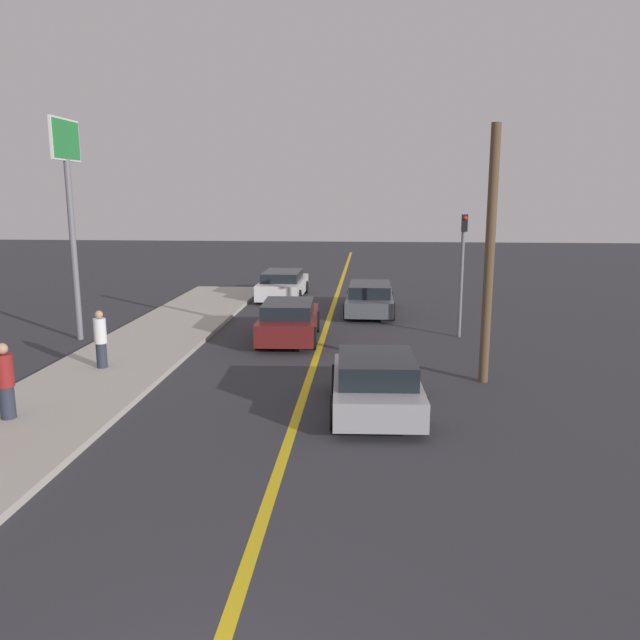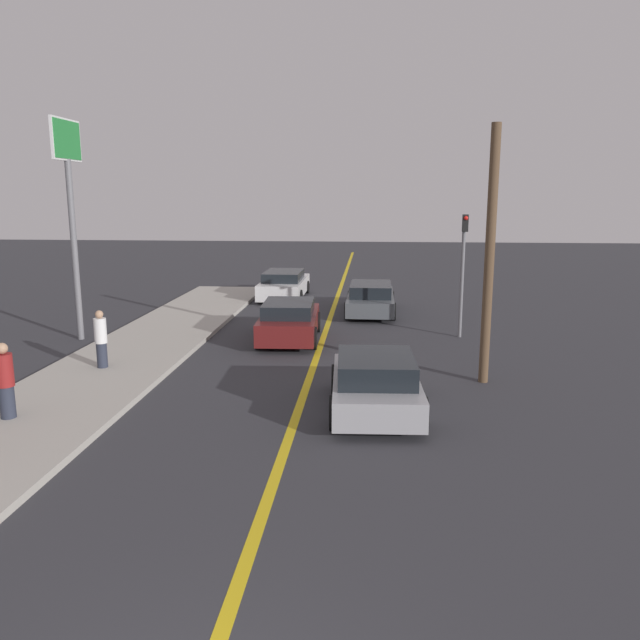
# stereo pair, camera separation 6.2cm
# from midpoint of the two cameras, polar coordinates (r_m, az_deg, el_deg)

# --- Properties ---
(road_center_line) EXTENTS (0.20, 60.00, 0.01)m
(road_center_line) POSITION_cam_midpoint_polar(r_m,az_deg,el_deg) (22.61, 0.51, -0.63)
(road_center_line) COLOR gold
(road_center_line) RESTS_ON ground_plane
(sidewalk_left) EXTENTS (3.37, 26.67, 0.15)m
(sidewalk_left) POSITION_cam_midpoint_polar(r_m,az_deg,el_deg) (19.31, -16.88, -3.00)
(sidewalk_left) COLOR #ADA89E
(sidewalk_left) RESTS_ON ground_plane
(car_near_right_lane) EXTENTS (2.11, 3.88, 1.30)m
(car_near_right_lane) POSITION_cam_midpoint_polar(r_m,az_deg,el_deg) (13.81, 5.01, -5.83)
(car_near_right_lane) COLOR #9E9EA3
(car_near_right_lane) RESTS_ON ground_plane
(car_ahead_center) EXTENTS (2.05, 4.13, 1.31)m
(car_ahead_center) POSITION_cam_midpoint_polar(r_m,az_deg,el_deg) (20.47, -2.96, -0.08)
(car_ahead_center) COLOR maroon
(car_ahead_center) RESTS_ON ground_plane
(car_far_distant) EXTENTS (1.99, 4.60, 1.24)m
(car_far_distant) POSITION_cam_midpoint_polar(r_m,az_deg,el_deg) (25.21, 4.50, 1.99)
(car_far_distant) COLOR #4C5156
(car_far_distant) RESTS_ON ground_plane
(car_parked_left_lot) EXTENTS (2.01, 4.69, 1.27)m
(car_parked_left_lot) POSITION_cam_midpoint_polar(r_m,az_deg,el_deg) (28.95, -3.46, 3.25)
(car_parked_left_lot) COLOR silver
(car_parked_left_lot) RESTS_ON ground_plane
(pedestrian_mid_group) EXTENTS (0.36, 0.36, 1.60)m
(pedestrian_mid_group) POSITION_cam_midpoint_polar(r_m,az_deg,el_deg) (14.42, -26.94, -5.01)
(pedestrian_mid_group) COLOR #282D3D
(pedestrian_mid_group) RESTS_ON sidewalk_left
(pedestrian_far_standing) EXTENTS (0.33, 0.33, 1.56)m
(pedestrian_far_standing) POSITION_cam_midpoint_polar(r_m,az_deg,el_deg) (17.63, -19.52, -1.67)
(pedestrian_far_standing) COLOR #282D3D
(pedestrian_far_standing) RESTS_ON sidewalk_left
(traffic_light) EXTENTS (0.18, 0.40, 4.08)m
(traffic_light) POSITION_cam_midpoint_polar(r_m,az_deg,el_deg) (21.11, 12.79, 5.11)
(traffic_light) COLOR slate
(traffic_light) RESTS_ON ground_plane
(roadside_sign) EXTENTS (0.20, 1.82, 7.04)m
(roadside_sign) POSITION_cam_midpoint_polar(r_m,az_deg,el_deg) (21.68, -22.12, 11.82)
(roadside_sign) COLOR slate
(roadside_sign) RESTS_ON ground_plane
(utility_pole) EXTENTS (0.24, 0.24, 6.39)m
(utility_pole) POSITION_cam_midpoint_polar(r_m,az_deg,el_deg) (16.00, 15.12, 5.57)
(utility_pole) COLOR brown
(utility_pole) RESTS_ON ground_plane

